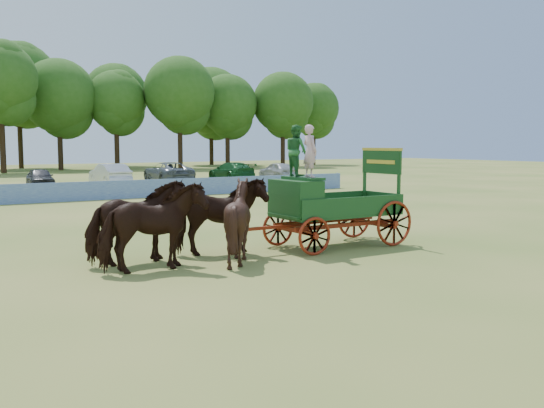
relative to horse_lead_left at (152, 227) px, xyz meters
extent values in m
plane|color=#A4904A|center=(9.27, 1.54, -1.09)|extent=(160.00, 160.00, 0.00)
imported|color=black|center=(0.00, 0.00, 0.00)|extent=(2.59, 1.19, 2.19)
imported|color=black|center=(0.00, 1.10, 0.00)|extent=(2.69, 1.41, 2.19)
imported|color=black|center=(2.40, 0.00, 0.00)|extent=(2.33, 2.17, 2.19)
imported|color=black|center=(2.40, 1.10, 0.00)|extent=(2.80, 1.78, 2.19)
cube|color=maroon|center=(4.60, 0.55, -0.49)|extent=(0.12, 2.00, 0.12)
cube|color=maroon|center=(7.60, 0.55, -0.49)|extent=(0.12, 2.00, 0.12)
cube|color=maroon|center=(6.10, 0.00, -0.37)|extent=(3.80, 0.10, 0.12)
cube|color=maroon|center=(6.10, 1.10, -0.37)|extent=(3.80, 0.10, 0.12)
cube|color=maroon|center=(3.70, 0.55, -0.34)|extent=(2.80, 0.09, 0.09)
cube|color=#1C4C19|center=(6.10, 0.55, -0.09)|extent=(3.80, 1.80, 0.10)
cube|color=#1C4C19|center=(6.10, -0.33, 0.21)|extent=(3.80, 0.06, 0.55)
cube|color=#1C4C19|center=(6.10, 1.43, 0.21)|extent=(3.80, 0.06, 0.55)
cube|color=#1C4C19|center=(7.98, 0.55, 0.21)|extent=(0.06, 1.80, 0.55)
cube|color=#1C4C19|center=(4.60, 0.55, 0.46)|extent=(0.85, 1.70, 1.05)
cube|color=#1C4C19|center=(4.85, 0.55, 1.03)|extent=(0.55, 1.50, 0.08)
cube|color=#1C4C19|center=(4.22, 0.55, 0.26)|extent=(0.10, 1.60, 0.65)
cube|color=#1C4C19|center=(4.40, 0.55, -0.04)|extent=(0.55, 1.60, 0.06)
cube|color=#1C4C19|center=(7.90, -0.25, 0.86)|extent=(0.08, 0.08, 1.80)
cube|color=#1C4C19|center=(7.90, 1.35, 0.86)|extent=(0.08, 0.08, 1.80)
cube|color=#1C4C19|center=(7.90, 0.55, 1.46)|extent=(0.07, 1.75, 0.75)
cube|color=gold|center=(7.90, 0.55, 1.86)|extent=(0.08, 1.80, 0.09)
cube|color=gold|center=(7.86, 0.55, 1.46)|extent=(0.02, 1.30, 0.12)
torus|color=maroon|center=(4.60, -0.40, -0.54)|extent=(1.09, 0.09, 1.09)
torus|color=maroon|center=(4.60, 1.50, -0.54)|extent=(1.09, 0.09, 1.09)
torus|color=maroon|center=(7.60, -0.40, -0.39)|extent=(1.39, 0.09, 1.39)
torus|color=maroon|center=(7.60, 1.50, -0.39)|extent=(1.39, 0.09, 1.39)
imported|color=beige|center=(4.85, 0.20, 1.82)|extent=(0.36, 0.55, 1.51)
imported|color=#296D30|center=(4.85, 0.90, 1.83)|extent=(0.58, 0.74, 1.52)
cube|color=navy|center=(8.27, 19.54, -0.57)|extent=(26.00, 0.08, 1.05)
imported|color=#333338|center=(3.48, 31.14, -0.40)|extent=(1.95, 4.21, 1.40)
imported|color=silver|center=(8.35, 30.67, -0.28)|extent=(1.88, 5.01, 1.63)
imported|color=slate|center=(13.58, 32.16, -0.28)|extent=(2.85, 5.90, 1.62)
imported|color=#144C1E|center=(18.89, 31.24, -0.32)|extent=(2.24, 5.36, 1.55)
imported|color=#B2B2B7|center=(24.00, 32.01, -0.36)|extent=(1.77, 4.34, 1.47)
cylinder|color=#382314|center=(4.61, 55.79, 1.60)|extent=(0.60, 0.60, 5.39)
sphere|color=#265316|center=(4.61, 55.79, 8.83)|extent=(7.69, 7.69, 7.69)
cylinder|color=#382314|center=(11.54, 60.30, 1.27)|extent=(0.60, 0.60, 4.74)
sphere|color=#265316|center=(11.54, 60.30, 7.63)|extent=(8.65, 8.65, 8.65)
cylinder|color=#382314|center=(18.07, 59.38, 1.20)|extent=(0.60, 0.60, 4.59)
sphere|color=#265316|center=(18.07, 59.38, 7.36)|extent=(7.07, 7.07, 7.07)
cylinder|color=#382314|center=(25.19, 56.46, 1.48)|extent=(0.60, 0.60, 5.15)
sphere|color=#265316|center=(25.19, 56.46, 8.39)|extent=(8.80, 8.80, 8.80)
cylinder|color=#382314|center=(32.33, 57.35, 1.15)|extent=(0.60, 0.60, 4.50)
sphere|color=#265316|center=(32.33, 57.35, 7.19)|extent=(7.82, 7.82, 7.82)
cylinder|color=#382314|center=(39.90, 55.58, 1.25)|extent=(0.60, 0.60, 4.70)
sphere|color=#265316|center=(39.90, 55.58, 7.56)|extent=(8.27, 8.27, 8.27)
cylinder|color=#382314|center=(47.65, 59.15, 1.16)|extent=(0.60, 0.60, 4.51)
sphere|color=#265316|center=(47.65, 59.15, 7.21)|extent=(7.40, 7.40, 7.40)
cylinder|color=#382314|center=(8.35, 67.56, 1.86)|extent=(0.60, 0.60, 5.92)
sphere|color=#265316|center=(8.35, 67.56, 9.81)|extent=(9.69, 9.69, 9.69)
cylinder|color=#382314|center=(20.78, 68.00, 1.51)|extent=(0.60, 0.60, 5.21)
sphere|color=#265316|center=(20.78, 68.00, 8.50)|extent=(8.73, 8.73, 8.73)
cylinder|color=#382314|center=(34.38, 66.31, 1.41)|extent=(0.60, 0.60, 5.01)
sphere|color=#265316|center=(34.38, 66.31, 8.13)|extent=(9.88, 9.88, 9.88)
camera|label=1|loc=(-5.28, -13.97, 2.04)|focal=40.00mm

